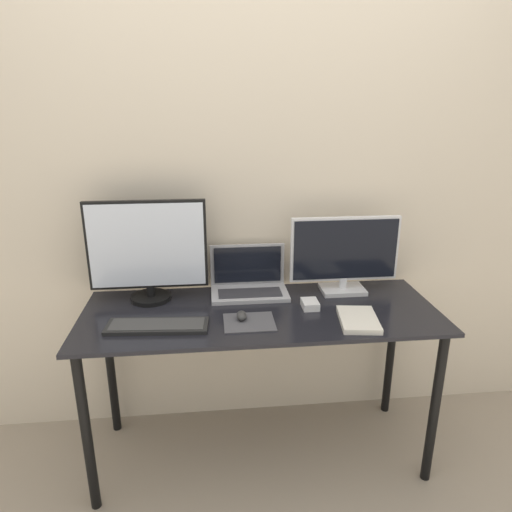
{
  "coord_description": "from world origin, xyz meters",
  "views": [
    {
      "loc": [
        -0.21,
        -1.52,
        1.63
      ],
      "look_at": [
        -0.01,
        0.4,
        0.98
      ],
      "focal_mm": 32.0,
      "sensor_mm": 36.0,
      "label": 1
    }
  ],
  "objects_px": {
    "mouse": "(242,316)",
    "power_brick": "(310,304)",
    "monitor_right": "(345,254)",
    "keyboard": "(157,326)",
    "monitor_left": "(148,251)",
    "book": "(358,320)",
    "laptop": "(249,281)"
  },
  "relations": [
    {
      "from": "monitor_left",
      "to": "keyboard",
      "type": "height_order",
      "value": "monitor_left"
    },
    {
      "from": "mouse",
      "to": "laptop",
      "type": "bearing_deg",
      "value": 79.16
    },
    {
      "from": "monitor_right",
      "to": "book",
      "type": "relative_size",
      "value": 2.09
    },
    {
      "from": "monitor_left",
      "to": "mouse",
      "type": "distance_m",
      "value": 0.53
    },
    {
      "from": "keyboard",
      "to": "mouse",
      "type": "xyz_separation_m",
      "value": [
        0.35,
        0.03,
        0.01
      ]
    },
    {
      "from": "mouse",
      "to": "book",
      "type": "xyz_separation_m",
      "value": [
        0.48,
        -0.07,
        -0.01
      ]
    },
    {
      "from": "monitor_left",
      "to": "power_brick",
      "type": "bearing_deg",
      "value": -13.33
    },
    {
      "from": "book",
      "to": "power_brick",
      "type": "bearing_deg",
      "value": 136.58
    },
    {
      "from": "mouse",
      "to": "keyboard",
      "type": "bearing_deg",
      "value": -174.82
    },
    {
      "from": "keyboard",
      "to": "mouse",
      "type": "distance_m",
      "value": 0.35
    },
    {
      "from": "monitor_right",
      "to": "book",
      "type": "distance_m",
      "value": 0.38
    },
    {
      "from": "laptop",
      "to": "book",
      "type": "distance_m",
      "value": 0.57
    },
    {
      "from": "monitor_left",
      "to": "laptop",
      "type": "distance_m",
      "value": 0.5
    },
    {
      "from": "monitor_right",
      "to": "book",
      "type": "bearing_deg",
      "value": -94.8
    },
    {
      "from": "mouse",
      "to": "power_brick",
      "type": "distance_m",
      "value": 0.33
    },
    {
      "from": "keyboard",
      "to": "book",
      "type": "bearing_deg",
      "value": -2.56
    },
    {
      "from": "book",
      "to": "monitor_right",
      "type": "bearing_deg",
      "value": 85.2
    },
    {
      "from": "keyboard",
      "to": "book",
      "type": "xyz_separation_m",
      "value": [
        0.83,
        -0.04,
        0.0
      ]
    },
    {
      "from": "laptop",
      "to": "book",
      "type": "bearing_deg",
      "value": -41.16
    },
    {
      "from": "laptop",
      "to": "power_brick",
      "type": "height_order",
      "value": "laptop"
    },
    {
      "from": "mouse",
      "to": "power_brick",
      "type": "height_order",
      "value": "mouse"
    },
    {
      "from": "monitor_right",
      "to": "keyboard",
      "type": "height_order",
      "value": "monitor_right"
    },
    {
      "from": "monitor_left",
      "to": "laptop",
      "type": "bearing_deg",
      "value": 5.13
    },
    {
      "from": "monitor_left",
      "to": "power_brick",
      "type": "height_order",
      "value": "monitor_left"
    },
    {
      "from": "monitor_right",
      "to": "keyboard",
      "type": "xyz_separation_m",
      "value": [
        -0.86,
        -0.29,
        -0.18
      ]
    },
    {
      "from": "laptop",
      "to": "power_brick",
      "type": "bearing_deg",
      "value": -39.55
    },
    {
      "from": "monitor_right",
      "to": "mouse",
      "type": "bearing_deg",
      "value": -152.87
    },
    {
      "from": "mouse",
      "to": "book",
      "type": "relative_size",
      "value": 0.28
    },
    {
      "from": "power_brick",
      "to": "mouse",
      "type": "bearing_deg",
      "value": -163.6
    },
    {
      "from": "monitor_left",
      "to": "monitor_right",
      "type": "bearing_deg",
      "value": 0.0
    },
    {
      "from": "laptop",
      "to": "power_brick",
      "type": "relative_size",
      "value": 3.93
    },
    {
      "from": "monitor_left",
      "to": "book",
      "type": "relative_size",
      "value": 2.15
    }
  ]
}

